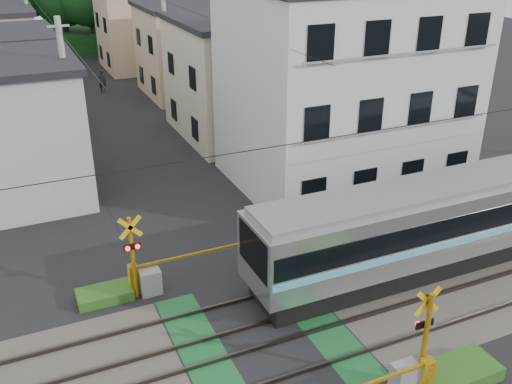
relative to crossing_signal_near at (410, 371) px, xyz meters
name	(u,v)px	position (x,y,z in m)	size (l,w,h in m)	color
ground	(262,336)	(-2.59, 3.65, -0.71)	(120.00, 120.00, 0.00)	black
track_bed	(262,335)	(-2.59, 3.65, -0.67)	(120.00, 120.00, 0.14)	#47423A
crossing_signal_near	(410,371)	(0.00, 0.00, 0.00)	(4.74, 0.65, 3.09)	#FEB50D
crossing_signal_far	(147,275)	(-5.17, 7.31, 0.00)	(4.74, 0.65, 3.09)	#FEB50D
apartment_block	(344,86)	(5.91, 13.15, 3.94)	(10.20, 8.36, 9.30)	silver
houses_row	(102,63)	(-2.33, 29.57, 2.53)	(22.07, 31.35, 6.80)	#B0B3B6
catenary	(434,192)	(3.41, 3.69, 2.98)	(60.00, 5.04, 7.00)	#2D2D33
utility_poles	(87,60)	(-3.64, 26.66, 3.37)	(7.90, 42.00, 8.00)	#A5A5A0
pedestrian	(102,81)	(-1.66, 34.69, 0.13)	(0.61, 0.40, 1.68)	#26262F
weed_patches	(314,318)	(-0.83, 3.56, -0.53)	(10.25, 8.80, 0.40)	#2D5E1E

